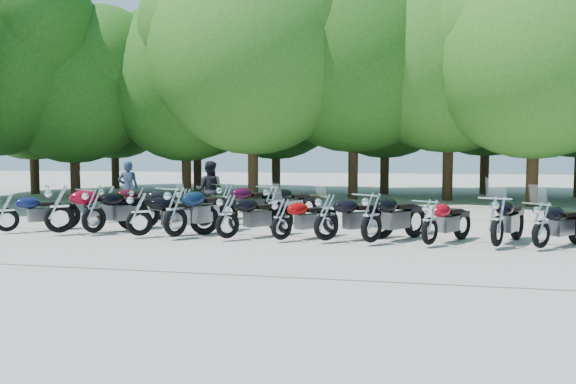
% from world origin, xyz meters
% --- Properties ---
extents(ground, '(90.00, 90.00, 0.00)m').
position_xyz_m(ground, '(0.00, 0.00, 0.00)').
color(ground, '#9B958C').
rests_on(ground, ground).
extents(tree_0, '(7.50, 7.50, 9.21)m').
position_xyz_m(tree_0, '(-15.42, 12.98, 5.45)').
color(tree_0, '#3A2614').
rests_on(tree_0, ground).
extents(tree_1, '(6.97, 6.97, 8.55)m').
position_xyz_m(tree_1, '(-12.04, 11.24, 5.06)').
color(tree_1, '#3A2614').
rests_on(tree_1, ground).
extents(tree_2, '(7.31, 7.31, 8.97)m').
position_xyz_m(tree_2, '(-7.25, 12.84, 5.31)').
color(tree_2, '#3A2614').
rests_on(tree_2, ground).
extents(tree_3, '(8.70, 8.70, 10.67)m').
position_xyz_m(tree_3, '(-3.57, 11.24, 6.32)').
color(tree_3, '#3A2614').
rests_on(tree_3, ground).
extents(tree_4, '(9.13, 9.13, 11.20)m').
position_xyz_m(tree_4, '(0.54, 13.09, 6.64)').
color(tree_4, '#3A2614').
rests_on(tree_4, ground).
extents(tree_5, '(9.04, 9.04, 11.10)m').
position_xyz_m(tree_5, '(4.61, 13.20, 6.57)').
color(tree_5, '#3A2614').
rests_on(tree_5, ground).
extents(tree_6, '(8.00, 8.00, 9.82)m').
position_xyz_m(tree_6, '(7.55, 10.82, 5.81)').
color(tree_6, '#3A2614').
rests_on(tree_6, ground).
extents(tree_9, '(7.59, 7.59, 9.32)m').
position_xyz_m(tree_9, '(-13.53, 17.59, 5.52)').
color(tree_9, '#3A2614').
rests_on(tree_9, ground).
extents(tree_10, '(7.78, 7.78, 9.55)m').
position_xyz_m(tree_10, '(-8.29, 16.97, 5.66)').
color(tree_10, '#3A2614').
rests_on(tree_10, ground).
extents(tree_11, '(7.56, 7.56, 9.28)m').
position_xyz_m(tree_11, '(-3.76, 16.43, 5.49)').
color(tree_11, '#3A2614').
rests_on(tree_11, ground).
extents(tree_12, '(7.88, 7.88, 9.67)m').
position_xyz_m(tree_12, '(1.80, 16.47, 5.72)').
color(tree_12, '#3A2614').
rests_on(tree_12, ground).
extents(tree_13, '(8.31, 8.31, 10.20)m').
position_xyz_m(tree_13, '(6.69, 17.47, 6.04)').
color(tree_13, '#3A2614').
rests_on(tree_13, ground).
extents(motorcycle_0, '(1.86, 1.96, 1.17)m').
position_xyz_m(motorcycle_0, '(-7.10, 0.45, 0.58)').
color(motorcycle_0, '#0E153D').
rests_on(motorcycle_0, ground).
extents(motorcycle_1, '(2.39, 2.27, 1.43)m').
position_xyz_m(motorcycle_1, '(-5.59, 0.45, 0.71)').
color(motorcycle_1, maroon).
rests_on(motorcycle_1, ground).
extents(motorcycle_2, '(1.64, 2.46, 1.34)m').
position_xyz_m(motorcycle_2, '(-4.78, 0.66, 0.67)').
color(motorcycle_2, black).
rests_on(motorcycle_2, ground).
extents(motorcycle_3, '(2.22, 1.82, 1.26)m').
position_xyz_m(motorcycle_3, '(-3.44, 0.44, 0.63)').
color(motorcycle_3, black).
rests_on(motorcycle_3, ground).
extents(motorcycle_4, '(1.71, 2.62, 1.43)m').
position_xyz_m(motorcycle_4, '(-2.52, 0.44, 0.71)').
color(motorcycle_4, '#0B1A34').
rests_on(motorcycle_4, ground).
extents(motorcycle_5, '(1.92, 2.11, 1.24)m').
position_xyz_m(motorcycle_5, '(-1.24, 0.49, 0.62)').
color(motorcycle_5, black).
rests_on(motorcycle_5, ground).
extents(motorcycle_6, '(1.75, 1.96, 1.15)m').
position_xyz_m(motorcycle_6, '(0.05, 0.55, 0.57)').
color(motorcycle_6, '#910506').
rests_on(motorcycle_6, ground).
extents(motorcycle_7, '(2.15, 2.01, 1.28)m').
position_xyz_m(motorcycle_7, '(1.07, 0.62, 0.64)').
color(motorcycle_7, black).
rests_on(motorcycle_7, ground).
extents(motorcycle_8, '(1.94, 2.35, 1.33)m').
position_xyz_m(motorcycle_8, '(2.10, 0.52, 0.67)').
color(motorcycle_8, black).
rests_on(motorcycle_8, ground).
extents(motorcycle_9, '(1.65, 2.13, 1.19)m').
position_xyz_m(motorcycle_9, '(3.36, 0.53, 0.60)').
color(motorcycle_9, maroon).
rests_on(motorcycle_9, ground).
extents(motorcycle_10, '(1.57, 2.38, 1.29)m').
position_xyz_m(motorcycle_10, '(4.76, 0.57, 0.65)').
color(motorcycle_10, black).
rests_on(motorcycle_10, ground).
extents(motorcycle_11, '(1.87, 1.95, 1.17)m').
position_xyz_m(motorcycle_11, '(5.63, 0.57, 0.59)').
color(motorcycle_11, black).
rests_on(motorcycle_11, ground).
extents(motorcycle_13, '(2.12, 1.89, 1.24)m').
position_xyz_m(motorcycle_13, '(-5.78, 3.15, 0.62)').
color(motorcycle_13, '#3A0714').
rests_on(motorcycle_13, ground).
extents(motorcycle_14, '(2.19, 1.38, 1.19)m').
position_xyz_m(motorcycle_14, '(-4.86, 3.23, 0.59)').
color(motorcycle_14, black).
rests_on(motorcycle_14, ground).
extents(motorcycle_15, '(1.70, 2.09, 1.18)m').
position_xyz_m(motorcycle_15, '(-3.36, 3.08, 0.59)').
color(motorcycle_15, black).
rests_on(motorcycle_15, ground).
extents(motorcycle_16, '(2.03, 2.34, 1.35)m').
position_xyz_m(motorcycle_16, '(-2.18, 3.26, 0.68)').
color(motorcycle_16, '#33071E').
rests_on(motorcycle_16, ground).
extents(motorcycle_17, '(1.72, 2.36, 1.30)m').
position_xyz_m(motorcycle_17, '(-0.86, 3.28, 0.65)').
color(motorcycle_17, black).
rests_on(motorcycle_17, ground).
extents(rider_0, '(0.75, 0.60, 1.80)m').
position_xyz_m(rider_0, '(-6.03, 4.83, 0.90)').
color(rider_0, '#1E2A3E').
rests_on(rider_0, ground).
extents(rider_1, '(0.95, 0.78, 1.81)m').
position_xyz_m(rider_1, '(-3.09, 4.42, 0.91)').
color(rider_1, black).
rests_on(rider_1, ground).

